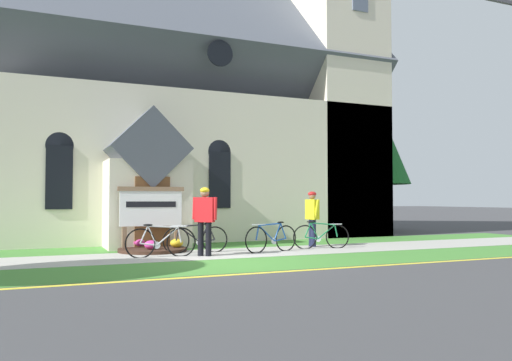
{
  "coord_description": "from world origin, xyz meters",
  "views": [
    {
      "loc": [
        -3.98,
        -11.09,
        1.45
      ],
      "look_at": [
        2.66,
        4.3,
        2.07
      ],
      "focal_mm": 35.8,
      "sensor_mm": 36.0,
      "label": 1
    }
  ],
  "objects_px": {
    "church_sign": "(151,209)",
    "cyclist_in_blue_jersey": "(205,215)",
    "cyclist_in_red_jersey": "(312,214)",
    "bicycle_blue": "(272,238)",
    "roadside_conifer": "(363,126)",
    "bicycle_black": "(196,239)",
    "bicycle_white": "(321,236)",
    "bicycle_silver": "(161,242)"
  },
  "relations": [
    {
      "from": "bicycle_black",
      "to": "roadside_conifer",
      "type": "xyz_separation_m",
      "value": [
        9.93,
        6.38,
        4.49
      ]
    },
    {
      "from": "bicycle_white",
      "to": "cyclist_in_blue_jersey",
      "type": "bearing_deg",
      "value": -171.32
    },
    {
      "from": "church_sign",
      "to": "roadside_conifer",
      "type": "relative_size",
      "value": 0.24
    },
    {
      "from": "church_sign",
      "to": "cyclist_in_red_jersey",
      "type": "xyz_separation_m",
      "value": [
        4.75,
        -0.77,
        -0.19
      ]
    },
    {
      "from": "church_sign",
      "to": "bicycle_blue",
      "type": "height_order",
      "value": "church_sign"
    },
    {
      "from": "church_sign",
      "to": "cyclist_in_red_jersey",
      "type": "distance_m",
      "value": 4.82
    },
    {
      "from": "bicycle_black",
      "to": "roadside_conifer",
      "type": "relative_size",
      "value": 0.24
    },
    {
      "from": "bicycle_black",
      "to": "bicycle_silver",
      "type": "relative_size",
      "value": 1.01
    },
    {
      "from": "cyclist_in_blue_jersey",
      "to": "bicycle_blue",
      "type": "bearing_deg",
      "value": 7.98
    },
    {
      "from": "bicycle_black",
      "to": "bicycle_blue",
      "type": "height_order",
      "value": "bicycle_blue"
    },
    {
      "from": "bicycle_silver",
      "to": "roadside_conifer",
      "type": "height_order",
      "value": "roadside_conifer"
    },
    {
      "from": "bicycle_silver",
      "to": "bicycle_white",
      "type": "bearing_deg",
      "value": 4.07
    },
    {
      "from": "bicycle_white",
      "to": "bicycle_silver",
      "type": "bearing_deg",
      "value": -175.93
    },
    {
      "from": "bicycle_black",
      "to": "bicycle_silver",
      "type": "distance_m",
      "value": 1.27
    },
    {
      "from": "cyclist_in_blue_jersey",
      "to": "cyclist_in_red_jersey",
      "type": "height_order",
      "value": "cyclist_in_blue_jersey"
    },
    {
      "from": "bicycle_white",
      "to": "cyclist_in_red_jersey",
      "type": "distance_m",
      "value": 0.84
    },
    {
      "from": "bicycle_blue",
      "to": "bicycle_silver",
      "type": "bearing_deg",
      "value": -179.02
    },
    {
      "from": "bicycle_black",
      "to": "bicycle_blue",
      "type": "bearing_deg",
      "value": -16.28
    },
    {
      "from": "church_sign",
      "to": "bicycle_black",
      "type": "xyz_separation_m",
      "value": [
        1.0,
        -1.05,
        -0.8
      ]
    },
    {
      "from": "bicycle_blue",
      "to": "bicycle_white",
      "type": "distance_m",
      "value": 1.76
    },
    {
      "from": "cyclist_in_blue_jersey",
      "to": "cyclist_in_red_jersey",
      "type": "distance_m",
      "value": 3.95
    },
    {
      "from": "cyclist_in_blue_jersey",
      "to": "bicycle_silver",
      "type": "bearing_deg",
      "value": 167.94
    },
    {
      "from": "bicycle_blue",
      "to": "roadside_conifer",
      "type": "bearing_deg",
      "value": 41.23
    },
    {
      "from": "bicycle_blue",
      "to": "bicycle_silver",
      "type": "xyz_separation_m",
      "value": [
        -3.09,
        -0.05,
        0.01
      ]
    },
    {
      "from": "bicycle_blue",
      "to": "bicycle_white",
      "type": "relative_size",
      "value": 1.05
    },
    {
      "from": "church_sign",
      "to": "cyclist_in_blue_jersey",
      "type": "xyz_separation_m",
      "value": [
        0.97,
        -1.91,
        -0.14
      ]
    },
    {
      "from": "bicycle_black",
      "to": "cyclist_in_blue_jersey",
      "type": "xyz_separation_m",
      "value": [
        -0.03,
        -0.86,
        0.66
      ]
    },
    {
      "from": "bicycle_black",
      "to": "cyclist_in_red_jersey",
      "type": "height_order",
      "value": "cyclist_in_red_jersey"
    },
    {
      "from": "bicycle_black",
      "to": "cyclist_in_blue_jersey",
      "type": "distance_m",
      "value": 1.09
    },
    {
      "from": "church_sign",
      "to": "bicycle_silver",
      "type": "distance_m",
      "value": 1.86
    },
    {
      "from": "bicycle_black",
      "to": "bicycle_white",
      "type": "height_order",
      "value": "bicycle_black"
    },
    {
      "from": "church_sign",
      "to": "cyclist_in_blue_jersey",
      "type": "bearing_deg",
      "value": -62.97
    },
    {
      "from": "bicycle_black",
      "to": "cyclist_in_red_jersey",
      "type": "relative_size",
      "value": 1.06
    },
    {
      "from": "bicycle_blue",
      "to": "roadside_conifer",
      "type": "relative_size",
      "value": 0.23
    },
    {
      "from": "cyclist_in_red_jersey",
      "to": "cyclist_in_blue_jersey",
      "type": "bearing_deg",
      "value": -163.22
    },
    {
      "from": "roadside_conifer",
      "to": "church_sign",
      "type": "bearing_deg",
      "value": -153.96
    },
    {
      "from": "church_sign",
      "to": "cyclist_in_red_jersey",
      "type": "relative_size",
      "value": 1.1
    },
    {
      "from": "bicycle_black",
      "to": "cyclist_in_red_jersey",
      "type": "bearing_deg",
      "value": 4.27
    },
    {
      "from": "roadside_conifer",
      "to": "bicycle_white",
      "type": "bearing_deg",
      "value": -132.93
    },
    {
      "from": "bicycle_blue",
      "to": "cyclist_in_blue_jersey",
      "type": "bearing_deg",
      "value": -172.02
    },
    {
      "from": "bicycle_black",
      "to": "bicycle_blue",
      "type": "distance_m",
      "value": 2.06
    },
    {
      "from": "bicycle_white",
      "to": "cyclist_in_red_jersey",
      "type": "bearing_deg",
      "value": 86.72
    }
  ]
}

